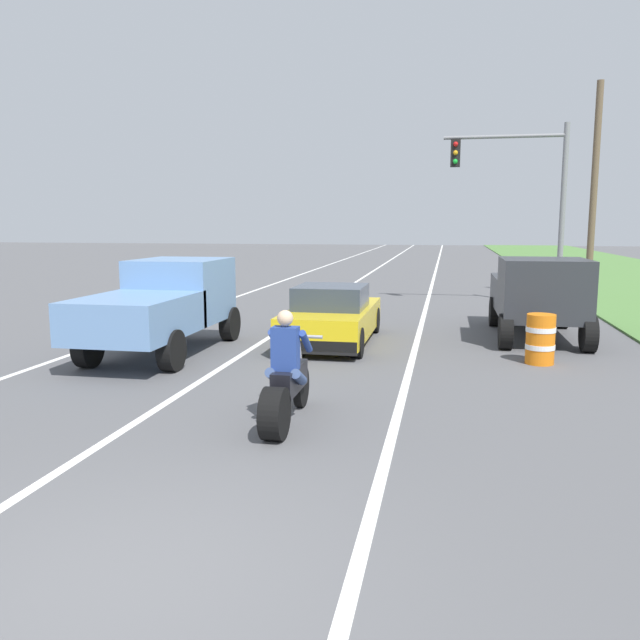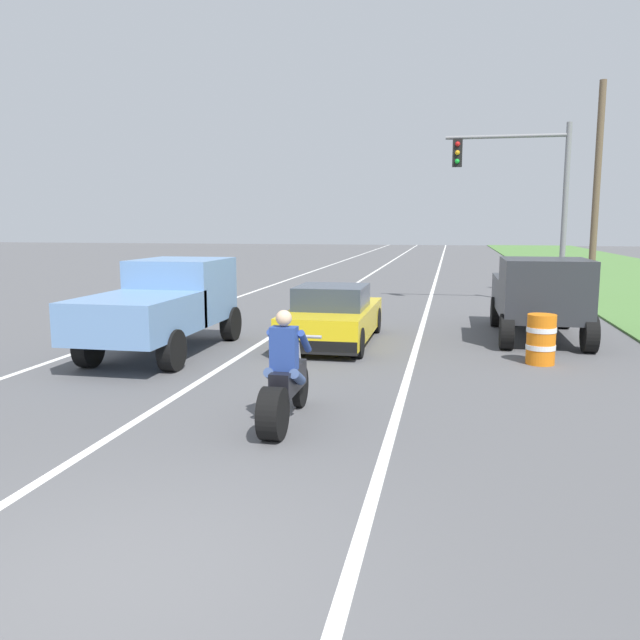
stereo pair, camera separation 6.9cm
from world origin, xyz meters
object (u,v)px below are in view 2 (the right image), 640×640
object	(u,v)px
motorcycle_with_rider	(284,384)
traffic_light_mast_near	(528,187)
pickup_truck_right_shoulder_dark_grey	(539,293)
construction_barrel_nearest	(541,339)
pickup_truck_left_lane_light_blue	(165,302)
sports_car_yellow	(333,317)

from	to	relation	value
motorcycle_with_rider	traffic_light_mast_near	xyz separation A→B (m)	(4.62, 14.15, 3.36)
pickup_truck_right_shoulder_dark_grey	construction_barrel_nearest	size ratio (longest dim) A/B	4.80
pickup_truck_left_lane_light_blue	traffic_light_mast_near	world-z (taller)	traffic_light_mast_near
pickup_truck_left_lane_light_blue	traffic_light_mast_near	xyz separation A→B (m)	(8.42, 9.73, 2.85)
motorcycle_with_rider	traffic_light_mast_near	distance (m)	15.26
motorcycle_with_rider	sports_car_yellow	size ratio (longest dim) A/B	0.51
pickup_truck_left_lane_light_blue	pickup_truck_right_shoulder_dark_grey	xyz separation A→B (m)	(8.13, 3.57, 0.00)
sports_car_yellow	traffic_light_mast_near	world-z (taller)	traffic_light_mast_near
sports_car_yellow	pickup_truck_right_shoulder_dark_grey	distance (m)	5.12
pickup_truck_left_lane_light_blue	construction_barrel_nearest	world-z (taller)	pickup_truck_left_lane_light_blue
motorcycle_with_rider	sports_car_yellow	bearing A→B (deg)	94.25
motorcycle_with_rider	pickup_truck_right_shoulder_dark_grey	bearing A→B (deg)	61.55
sports_car_yellow	traffic_light_mast_near	bearing A→B (deg)	57.33
sports_car_yellow	traffic_light_mast_near	size ratio (longest dim) A/B	0.72
sports_car_yellow	construction_barrel_nearest	size ratio (longest dim) A/B	4.30
motorcycle_with_rider	pickup_truck_right_shoulder_dark_grey	xyz separation A→B (m)	(4.33, 7.98, 0.51)
pickup_truck_right_shoulder_dark_grey	traffic_light_mast_near	size ratio (longest dim) A/B	0.80
sports_car_yellow	pickup_truck_left_lane_light_blue	xyz separation A→B (m)	(-3.35, -1.81, 0.48)
sports_car_yellow	construction_barrel_nearest	distance (m)	4.68
sports_car_yellow	pickup_truck_right_shoulder_dark_grey	size ratio (longest dim) A/B	0.90
pickup_truck_left_lane_light_blue	pickup_truck_right_shoulder_dark_grey	bearing A→B (deg)	23.68
traffic_light_mast_near	construction_barrel_nearest	world-z (taller)	traffic_light_mast_near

